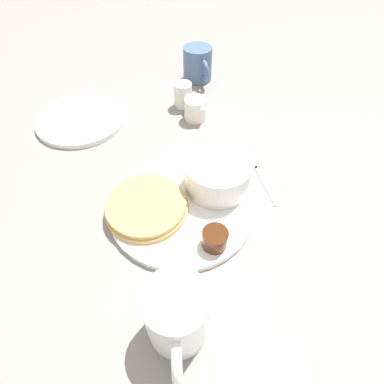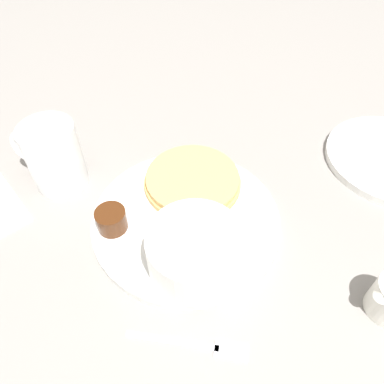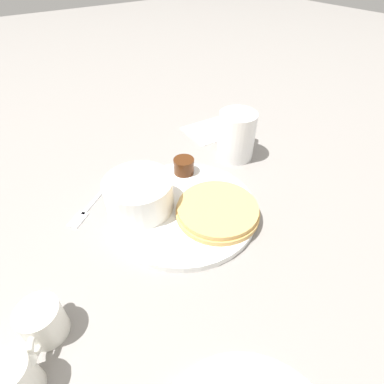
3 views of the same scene
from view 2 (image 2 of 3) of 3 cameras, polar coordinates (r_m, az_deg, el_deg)
ground_plane at (r=0.54m, az=-0.92°, el=-4.61°), size 4.00×4.00×0.00m
plate at (r=0.53m, az=-0.93°, el=-4.22°), size 0.26×0.26×0.01m
pancake_stack at (r=0.56m, az=0.08°, el=1.79°), size 0.15×0.15×0.02m
bowl at (r=0.46m, az=0.49°, el=-8.84°), size 0.12×0.12×0.06m
syrup_cup at (r=0.51m, az=-12.18°, el=-4.16°), size 0.04×0.04×0.03m
butter_ramekin at (r=0.46m, az=-1.00°, el=-12.00°), size 0.05×0.05×0.05m
coffee_mug at (r=0.59m, az=-20.46°, el=5.19°), size 0.11×0.08×0.10m
fork at (r=0.45m, az=1.48°, el=-22.36°), size 0.12×0.09×0.00m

